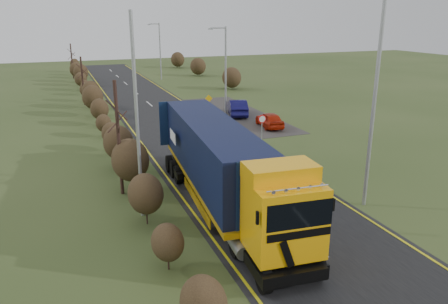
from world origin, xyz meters
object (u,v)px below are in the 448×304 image
(lorry, at_px, (221,163))
(car_blue_sedan, at_px, (237,108))
(car_red_hatchback, at_px, (270,120))
(speed_sign, at_px, (262,124))
(streetlight_near, at_px, (373,93))

(lorry, xyz_separation_m, car_blue_sedan, (8.94, 19.16, -1.62))
(car_red_hatchback, bearing_deg, speed_sign, 63.70)
(car_red_hatchback, height_order, speed_sign, speed_sign)
(lorry, relative_size, speed_sign, 6.68)
(lorry, height_order, speed_sign, lorry)
(car_red_hatchback, bearing_deg, lorry, 61.80)
(lorry, distance_m, speed_sign, 11.48)
(lorry, bearing_deg, car_red_hatchback, 59.96)
(lorry, relative_size, streetlight_near, 1.49)
(car_blue_sedan, relative_size, streetlight_near, 0.45)
(car_blue_sedan, xyz_separation_m, speed_sign, (-2.24, -9.86, 0.83))
(streetlight_near, bearing_deg, lorry, 162.70)
(lorry, distance_m, car_red_hatchback, 17.02)
(lorry, relative_size, car_blue_sedan, 3.31)
(lorry, height_order, streetlight_near, streetlight_near)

